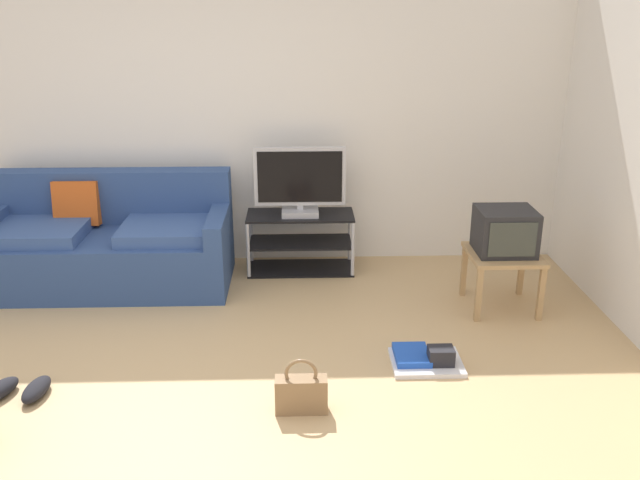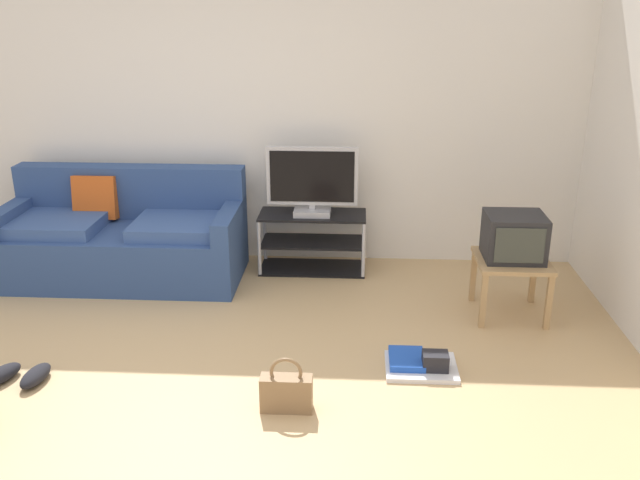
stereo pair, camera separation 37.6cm
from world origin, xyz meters
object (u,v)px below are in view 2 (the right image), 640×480
at_px(tv_stand, 313,242).
at_px(handbag, 286,391).
at_px(sneakers_pair, 18,375).
at_px(flat_tv, 312,182).
at_px(floor_tray, 420,364).
at_px(couch, 124,238).
at_px(crt_tv, 514,237).
at_px(side_table, 511,268).

xyz_separation_m(tv_stand, handbag, (-0.01, -2.11, -0.13)).
height_order(tv_stand, sneakers_pair, tv_stand).
bearing_deg(tv_stand, flat_tv, -90.00).
bearing_deg(tv_stand, floor_tray, -64.04).
distance_m(tv_stand, flat_tv, 0.53).
height_order(tv_stand, flat_tv, flat_tv).
bearing_deg(couch, sneakers_pair, -93.96).
relative_size(handbag, floor_tray, 0.74).
xyz_separation_m(couch, sneakers_pair, (-0.12, -1.68, -0.29)).
relative_size(couch, flat_tv, 2.58).
height_order(couch, tv_stand, couch).
bearing_deg(flat_tv, handbag, -90.20).
bearing_deg(handbag, flat_tv, 89.80).
height_order(crt_tv, floor_tray, crt_tv).
bearing_deg(side_table, couch, 169.53).
bearing_deg(side_table, floor_tray, -130.36).
relative_size(side_table, crt_tv, 1.24).
bearing_deg(handbag, couch, 129.38).
relative_size(crt_tv, floor_tray, 0.92).
bearing_deg(side_table, tv_stand, 152.20).
xyz_separation_m(couch, handbag, (1.54, -1.88, -0.21)).
bearing_deg(crt_tv, handbag, -138.37).
bearing_deg(handbag, side_table, 41.28).
distance_m(couch, floor_tray, 2.74).
height_order(couch, floor_tray, couch).
bearing_deg(crt_tv, floor_tray, -129.81).
bearing_deg(tv_stand, couch, -171.76).
xyz_separation_m(couch, floor_tray, (2.34, -1.39, -0.29)).
relative_size(crt_tv, sneakers_pair, 1.04).
distance_m(handbag, sneakers_pair, 1.67).
relative_size(couch, floor_tray, 4.32).
bearing_deg(crt_tv, tv_stand, 152.69).
bearing_deg(handbag, floor_tray, 31.49).
distance_m(flat_tv, floor_tray, 1.93).
height_order(handbag, floor_tray, handbag).
relative_size(couch, side_table, 3.78).
bearing_deg(sneakers_pair, crt_tv, 19.75).
xyz_separation_m(side_table, handbag, (-1.50, -1.32, -0.25)).
bearing_deg(floor_tray, crt_tv, 50.19).
bearing_deg(sneakers_pair, side_table, 19.49).
bearing_deg(side_table, flat_tv, 152.88).
height_order(side_table, handbag, side_table).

